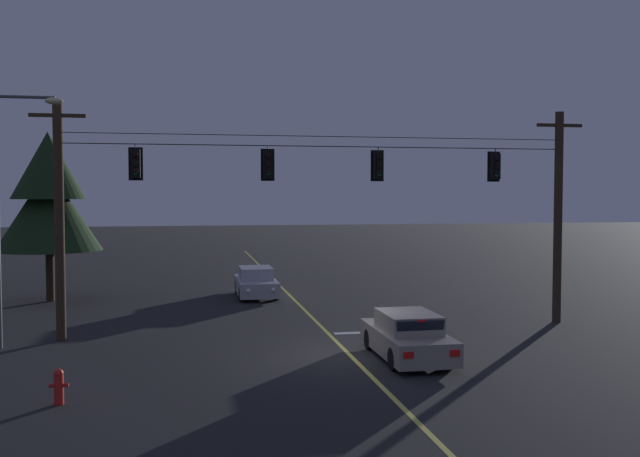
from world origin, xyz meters
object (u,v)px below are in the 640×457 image
traffic_light_left_inner (268,165)px  tree_verge_near (49,197)px  fire_hydrant (59,386)px  car_oncoming_lead (256,283)px  traffic_light_centre (378,165)px  traffic_light_leftmost (135,163)px  car_waiting_near_lane (407,337)px  street_lamp_corner (7,196)px  traffic_light_right_inner (495,166)px

traffic_light_left_inner → tree_verge_near: tree_verge_near is taller
fire_hydrant → traffic_light_left_inner: bearing=52.7°
car_oncoming_lead → tree_verge_near: bearing=179.1°
traffic_light_centre → tree_verge_near: (-12.90, 9.07, -1.16)m
traffic_light_leftmost → traffic_light_left_inner: bearing=0.0°
car_waiting_near_lane → street_lamp_corner: 13.14m
traffic_light_centre → traffic_light_right_inner: same height
traffic_light_right_inner → car_waiting_near_lane: bearing=-136.3°
traffic_light_left_inner → traffic_light_right_inner: (8.43, 0.00, 0.00)m
traffic_light_centre → car_waiting_near_lane: size_ratio=0.28×
traffic_light_right_inner → fire_hydrant: traffic_light_right_inner is taller
traffic_light_centre → tree_verge_near: size_ratio=0.16×
car_waiting_near_lane → fire_hydrant: (-9.33, -2.90, -0.21)m
traffic_light_left_inner → street_lamp_corner: (-8.31, -0.96, -1.08)m
traffic_light_centre → traffic_light_right_inner: 4.47m
street_lamp_corner → fire_hydrant: street_lamp_corner is taller
car_oncoming_lead → street_lamp_corner: (-8.71, -9.88, 4.17)m
car_waiting_near_lane → fire_hydrant: size_ratio=5.15×
traffic_light_right_inner → car_waiting_near_lane: traffic_light_right_inner is taller
traffic_light_left_inner → fire_hydrant: bearing=-127.3°
traffic_light_centre → tree_verge_near: tree_verge_near is taller
traffic_light_leftmost → traffic_light_left_inner: same height
fire_hydrant → street_lamp_corner: bearing=111.5°
traffic_light_right_inner → fire_hydrant: size_ratio=1.45×
traffic_light_leftmost → street_lamp_corner: 4.10m
car_waiting_near_lane → fire_hydrant: 9.77m
traffic_light_right_inner → car_waiting_near_lane: (-4.83, -4.61, -5.25)m
traffic_light_leftmost → fire_hydrant: bearing=-99.5°
traffic_light_leftmost → car_oncoming_lead: 11.45m
traffic_light_leftmost → car_oncoming_lead: (4.88, 8.92, -5.25)m
traffic_light_left_inner → traffic_light_right_inner: size_ratio=1.00×
traffic_light_leftmost → fire_hydrant: size_ratio=1.45×
traffic_light_left_inner → street_lamp_corner: bearing=-173.4°
traffic_light_centre → car_oncoming_lead: traffic_light_centre is taller
traffic_light_centre → car_oncoming_lead: (-3.56, 8.92, -5.25)m
car_waiting_near_lane → street_lamp_corner: size_ratio=0.54×
traffic_light_centre → street_lamp_corner: (-12.27, -0.96, -1.08)m
car_waiting_near_lane → tree_verge_near: size_ratio=0.56×
fire_hydrant → traffic_light_leftmost: bearing=80.5°
traffic_light_centre → street_lamp_corner: 12.36m
traffic_light_left_inner → car_oncoming_lead: size_ratio=0.28×
traffic_light_centre → fire_hydrant: 13.41m
car_waiting_near_lane → traffic_light_centre: bearing=85.6°
traffic_light_left_inner → car_waiting_near_lane: traffic_light_left_inner is taller
car_oncoming_lead → street_lamp_corner: 13.82m
traffic_light_right_inner → street_lamp_corner: 16.80m
traffic_light_right_inner → car_oncoming_lead: (-8.03, 8.92, -5.25)m
street_lamp_corner → car_oncoming_lead: bearing=48.6°
tree_verge_near → car_oncoming_lead: bearing=-0.9°
car_oncoming_lead → traffic_light_leftmost: bearing=-118.7°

